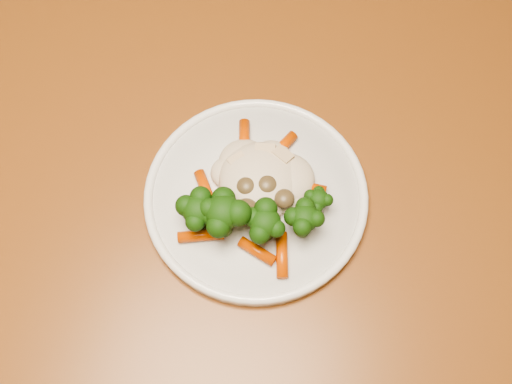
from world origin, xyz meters
TOP-DOWN VIEW (x-y plane):
  - dining_table at (0.04, -0.17)m, footprint 1.17×0.80m
  - plate at (0.02, -0.17)m, footprint 0.24×0.24m
  - meal at (0.02, -0.19)m, footprint 0.16×0.17m

SIDE VIEW (x-z plane):
  - dining_table at x=0.04m, z-range 0.27..1.02m
  - plate at x=0.02m, z-range 0.75..0.76m
  - meal at x=0.02m, z-range 0.76..0.81m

